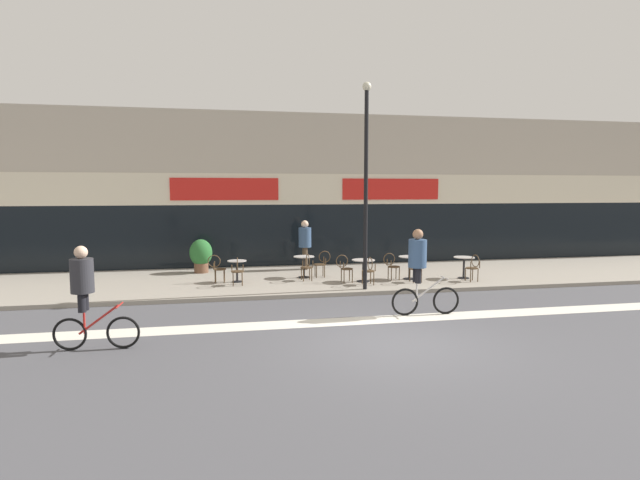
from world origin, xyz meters
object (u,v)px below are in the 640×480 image
cafe_chair_0_side (217,267)px  cafe_chair_1_near (307,265)px  cyclist_1 (85,289)px  pedestrian_near_end (305,240)px  bistro_table_1 (304,262)px  cafe_chair_2_side (345,266)px  cafe_chair_3_near (417,267)px  bistro_table_0 (237,267)px  cafe_chair_1_side (322,262)px  cafe_chair_3_side (392,264)px  cafe_chair_2_near (369,269)px  bistro_table_3 (410,263)px  bistro_table_4 (464,263)px  bistro_table_2 (363,266)px  cyclist_0 (419,265)px  cafe_chair_0_near (237,269)px  cafe_chair_4_near (473,266)px  planter_pot (201,255)px  lamp_post (366,173)px

cafe_chair_0_side → cafe_chair_1_near: (2.89, -0.24, 0.00)m
cafe_chair_1_near → cyclist_1: size_ratio=0.44×
cafe_chair_1_near → pedestrian_near_end: 2.46m
bistro_table_1 → cafe_chair_2_side: cafe_chair_2_side is taller
cyclist_1 → cafe_chair_3_near: bearing=32.7°
cafe_chair_1_near → bistro_table_0: bearing=79.4°
cafe_chair_1_side → cafe_chair_3_side: 2.37m
cafe_chair_3_side → cafe_chair_2_near: bearing=-146.3°
cafe_chair_2_near → cyclist_1: bearing=119.8°
bistro_table_3 → cafe_chair_1_side: cafe_chair_1_side is taller
bistro_table_4 → bistro_table_0: bearing=174.0°
bistro_table_2 → cafe_chair_1_near: cafe_chair_1_near is taller
bistro_table_3 → cafe_chair_3_side: 0.63m
bistro_table_3 → pedestrian_near_end: 4.15m
cyclist_0 → bistro_table_4: bearing=53.6°
bistro_table_1 → cafe_chair_3_side: bearing=-19.2°
cafe_chair_0_near → cyclist_1: (-3.04, -5.40, 0.56)m
cafe_chair_4_near → cyclist_0: bearing=127.4°
bistro_table_4 → cafe_chair_1_side: cafe_chair_1_side is taller
bistro_table_2 → cafe_chair_3_near: size_ratio=0.83×
bistro_table_2 → pedestrian_near_end: 3.24m
cafe_chair_0_near → pedestrian_near_end: size_ratio=0.49×
bistro_table_4 → cafe_chair_2_near: 3.53m
cafe_chair_1_near → planter_pot: (-3.48, 2.36, 0.14)m
cyclist_1 → cafe_chair_4_near: bearing=27.3°
planter_pot → cyclist_0: (5.54, -6.83, 0.48)m
bistro_table_0 → cafe_chair_0_near: 0.63m
cafe_chair_4_near → pedestrian_near_end: bearing=46.1°
bistro_table_2 → cafe_chair_4_near: cafe_chair_4_near is taller
cafe_chair_0_near → cafe_chair_3_near: size_ratio=1.00×
cafe_chair_1_near → pedestrian_near_end: pedestrian_near_end is taller
bistro_table_3 → cafe_chair_1_side: size_ratio=0.85×
cafe_chair_0_near → cyclist_0: (4.32, -4.09, 0.62)m
bistro_table_2 → cafe_chair_3_side: (1.01, 0.12, -0.00)m
cafe_chair_2_side → cyclist_0: 4.14m
bistro_table_1 → cafe_chair_1_side: bearing=-0.1°
cafe_chair_0_near → cafe_chair_1_side: size_ratio=1.00×
cafe_chair_4_near → cafe_chair_0_side: bearing=71.8°
bistro_table_2 → lamp_post: 3.19m
cafe_chair_0_side → pedestrian_near_end: 3.89m
bistro_table_1 → cafe_chair_1_side: 0.63m
lamp_post → bistro_table_4: bearing=16.5°
planter_pot → pedestrian_near_end: 3.82m
bistro_table_4 → cafe_chair_2_side: 4.12m
cafe_chair_1_near → planter_pot: planter_pot is taller
bistro_table_4 → bistro_table_2: bearing=178.6°
cafe_chair_1_near → cafe_chair_2_side: same height
bistro_table_4 → cafe_chair_1_near: bearing=174.0°
cafe_chair_2_near → cafe_chair_3_side: 1.25m
bistro_table_3 → bistro_table_1: bearing=164.2°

